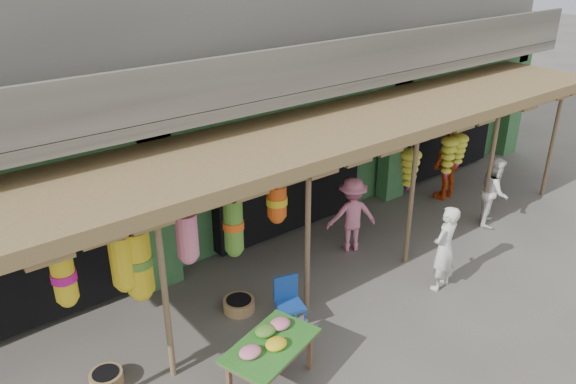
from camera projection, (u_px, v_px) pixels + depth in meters
ground at (361, 274)px, 10.49m from camera, size 80.00×80.00×0.00m
building at (215, 53)px, 12.57m from camera, size 16.40×6.80×7.00m
awning at (330, 135)px, 9.89m from camera, size 14.00×2.70×2.79m
flower_table at (270, 345)px, 7.69m from camera, size 1.54×1.17×0.82m
blue_chair at (288, 299)px, 8.96m from camera, size 0.51×0.51×0.86m
basket_mid at (239, 305)px, 9.46m from camera, size 0.69×0.69×0.21m
basket_right at (107, 379)px, 7.88m from camera, size 0.49×0.49×0.21m
person_front at (444, 248)px, 9.79m from camera, size 0.63×0.46×1.60m
person_right at (494, 192)px, 12.06m from camera, size 0.93×0.89×1.52m
person_vendor at (449, 161)px, 13.18m from camera, size 1.12×0.51×1.88m
person_shopper at (352, 215)px, 11.03m from camera, size 1.15×0.95×1.54m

